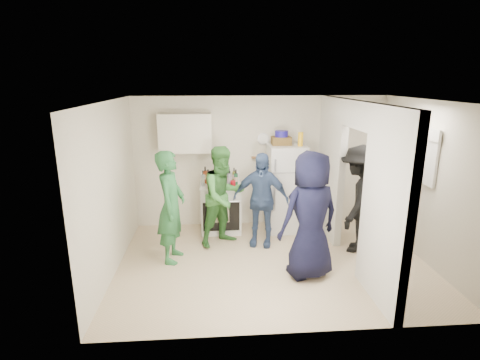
# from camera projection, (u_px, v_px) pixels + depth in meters

# --- Properties ---
(floor) EXTENTS (4.80, 4.80, 0.00)m
(floor) POSITION_uv_depth(u_px,v_px,m) (273.00, 262.00, 5.90)
(floor) COLOR beige
(floor) RESTS_ON ground
(wall_back) EXTENTS (4.80, 0.00, 4.80)m
(wall_back) POSITION_uv_depth(u_px,v_px,m) (260.00, 162.00, 7.21)
(wall_back) COLOR silver
(wall_back) RESTS_ON floor
(wall_front) EXTENTS (4.80, 0.00, 4.80)m
(wall_front) POSITION_uv_depth(u_px,v_px,m) (301.00, 231.00, 3.94)
(wall_front) COLOR silver
(wall_front) RESTS_ON floor
(wall_left) EXTENTS (0.00, 3.40, 3.40)m
(wall_left) POSITION_uv_depth(u_px,v_px,m) (110.00, 190.00, 5.40)
(wall_left) COLOR silver
(wall_left) RESTS_ON floor
(wall_right) EXTENTS (0.00, 3.40, 3.40)m
(wall_right) POSITION_uv_depth(u_px,v_px,m) (429.00, 183.00, 5.75)
(wall_right) COLOR silver
(wall_right) RESTS_ON floor
(ceiling) EXTENTS (4.80, 4.80, 0.00)m
(ceiling) POSITION_uv_depth(u_px,v_px,m) (277.00, 101.00, 5.25)
(ceiling) COLOR white
(ceiling) RESTS_ON wall_back
(partition_pier_back) EXTENTS (0.12, 1.20, 2.50)m
(partition_pier_back) POSITION_uv_depth(u_px,v_px,m) (331.00, 168.00, 6.72)
(partition_pier_back) COLOR silver
(partition_pier_back) RESTS_ON floor
(partition_pier_front) EXTENTS (0.12, 1.20, 2.50)m
(partition_pier_front) POSITION_uv_depth(u_px,v_px,m) (386.00, 209.00, 4.60)
(partition_pier_front) COLOR silver
(partition_pier_front) RESTS_ON floor
(partition_header) EXTENTS (0.12, 1.00, 0.40)m
(partition_header) POSITION_uv_depth(u_px,v_px,m) (359.00, 115.00, 5.39)
(partition_header) COLOR silver
(partition_header) RESTS_ON partition_pier_back
(stove) EXTENTS (0.76, 0.64, 0.91)m
(stove) POSITION_uv_depth(u_px,v_px,m) (221.00, 208.00, 7.05)
(stove) COLOR white
(stove) RESTS_ON floor
(upper_cabinet) EXTENTS (0.95, 0.34, 0.70)m
(upper_cabinet) POSITION_uv_depth(u_px,v_px,m) (185.00, 133.00, 6.78)
(upper_cabinet) COLOR silver
(upper_cabinet) RESTS_ON wall_back
(fridge) EXTENTS (0.67, 0.65, 1.63)m
(fridge) POSITION_uv_depth(u_px,v_px,m) (286.00, 188.00, 7.01)
(fridge) COLOR silver
(fridge) RESTS_ON floor
(wicker_basket) EXTENTS (0.35, 0.25, 0.15)m
(wicker_basket) POSITION_uv_depth(u_px,v_px,m) (281.00, 141.00, 6.82)
(wicker_basket) COLOR brown
(wicker_basket) RESTS_ON fridge
(blue_bowl) EXTENTS (0.24, 0.24, 0.11)m
(blue_bowl) POSITION_uv_depth(u_px,v_px,m) (281.00, 134.00, 6.78)
(blue_bowl) COLOR navy
(blue_bowl) RESTS_ON wicker_basket
(yellow_cup_stack_top) EXTENTS (0.09, 0.09, 0.25)m
(yellow_cup_stack_top) POSITION_uv_depth(u_px,v_px,m) (301.00, 139.00, 6.68)
(yellow_cup_stack_top) COLOR yellow
(yellow_cup_stack_top) RESTS_ON fridge
(wall_clock) EXTENTS (0.22, 0.02, 0.22)m
(wall_clock) POSITION_uv_depth(u_px,v_px,m) (263.00, 139.00, 7.08)
(wall_clock) COLOR white
(wall_clock) RESTS_ON wall_back
(spice_shelf) EXTENTS (0.35, 0.08, 0.03)m
(spice_shelf) POSITION_uv_depth(u_px,v_px,m) (261.00, 157.00, 7.14)
(spice_shelf) COLOR olive
(spice_shelf) RESTS_ON wall_back
(nook_window) EXTENTS (0.03, 0.70, 0.80)m
(nook_window) POSITION_uv_depth(u_px,v_px,m) (424.00, 155.00, 5.84)
(nook_window) COLOR black
(nook_window) RESTS_ON wall_right
(nook_window_frame) EXTENTS (0.04, 0.76, 0.86)m
(nook_window_frame) POSITION_uv_depth(u_px,v_px,m) (423.00, 155.00, 5.83)
(nook_window_frame) COLOR white
(nook_window_frame) RESTS_ON wall_right
(nook_valance) EXTENTS (0.04, 0.82, 0.18)m
(nook_valance) POSITION_uv_depth(u_px,v_px,m) (424.00, 133.00, 5.74)
(nook_valance) COLOR white
(nook_valance) RESTS_ON wall_right
(yellow_cup_stack_stove) EXTENTS (0.09, 0.09, 0.25)m
(yellow_cup_stack_stove) POSITION_uv_depth(u_px,v_px,m) (214.00, 181.00, 6.67)
(yellow_cup_stack_stove) COLOR #ECA313
(yellow_cup_stack_stove) RESTS_ON stove
(red_cup) EXTENTS (0.09, 0.09, 0.12)m
(red_cup) POSITION_uv_depth(u_px,v_px,m) (233.00, 184.00, 6.73)
(red_cup) COLOR #B10B18
(red_cup) RESTS_ON stove
(person_green_left) EXTENTS (0.52, 0.71, 1.77)m
(person_green_left) POSITION_uv_depth(u_px,v_px,m) (171.00, 207.00, 5.79)
(person_green_left) COLOR #2D723E
(person_green_left) RESTS_ON floor
(person_green_center) EXTENTS (1.06, 1.01, 1.73)m
(person_green_center) POSITION_uv_depth(u_px,v_px,m) (224.00, 196.00, 6.38)
(person_green_center) COLOR #40843A
(person_green_center) RESTS_ON floor
(person_denim) EXTENTS (1.03, 0.64, 1.63)m
(person_denim) POSITION_uv_depth(u_px,v_px,m) (261.00, 200.00, 6.36)
(person_denim) COLOR #344971
(person_denim) RESTS_ON floor
(person_navy) EXTENTS (1.05, 0.85, 1.86)m
(person_navy) POSITION_uv_depth(u_px,v_px,m) (310.00, 216.00, 5.29)
(person_navy) COLOR black
(person_navy) RESTS_ON floor
(person_nook) EXTENTS (1.18, 1.33, 1.79)m
(person_nook) POSITION_uv_depth(u_px,v_px,m) (358.00, 199.00, 6.12)
(person_nook) COLOR black
(person_nook) RESTS_ON floor
(bottle_a) EXTENTS (0.08, 0.08, 0.31)m
(bottle_a) POSITION_uv_depth(u_px,v_px,m) (205.00, 175.00, 6.98)
(bottle_a) COLOR maroon
(bottle_a) RESTS_ON stove
(bottle_b) EXTENTS (0.07, 0.07, 0.26)m
(bottle_b) POSITION_uv_depth(u_px,v_px,m) (210.00, 179.00, 6.82)
(bottle_b) COLOR #21511B
(bottle_b) RESTS_ON stove
(bottle_c) EXTENTS (0.07, 0.07, 0.32)m
(bottle_c) POSITION_uv_depth(u_px,v_px,m) (215.00, 174.00, 7.02)
(bottle_c) COLOR silver
(bottle_c) RESTS_ON stove
(bottle_d) EXTENTS (0.06, 0.06, 0.29)m
(bottle_d) POSITION_uv_depth(u_px,v_px,m) (221.00, 178.00, 6.84)
(bottle_d) COLOR #561E0F
(bottle_d) RESTS_ON stove
(bottle_e) EXTENTS (0.07, 0.07, 0.32)m
(bottle_e) POSITION_uv_depth(u_px,v_px,m) (225.00, 174.00, 7.07)
(bottle_e) COLOR gray
(bottle_e) RESTS_ON stove
(bottle_f) EXTENTS (0.06, 0.06, 0.33)m
(bottle_f) POSITION_uv_depth(u_px,v_px,m) (229.00, 176.00, 6.90)
(bottle_f) COLOR #123220
(bottle_f) RESTS_ON stove
(bottle_g) EXTENTS (0.06, 0.06, 0.27)m
(bottle_g) POSITION_uv_depth(u_px,v_px,m) (234.00, 175.00, 7.05)
(bottle_g) COLOR olive
(bottle_g) RESTS_ON stove
(bottle_h) EXTENTS (0.06, 0.06, 0.29)m
(bottle_h) POSITION_uv_depth(u_px,v_px,m) (203.00, 178.00, 6.77)
(bottle_h) COLOR #A7AFB3
(bottle_h) RESTS_ON stove
(bottle_i) EXTENTS (0.06, 0.06, 0.25)m
(bottle_i) POSITION_uv_depth(u_px,v_px,m) (223.00, 177.00, 6.98)
(bottle_i) COLOR #52150E
(bottle_i) RESTS_ON stove
(bottle_j) EXTENTS (0.07, 0.07, 0.30)m
(bottle_j) POSITION_uv_depth(u_px,v_px,m) (236.00, 178.00, 6.82)
(bottle_j) COLOR #1B4F2E
(bottle_j) RESTS_ON stove
(bottle_k) EXTENTS (0.08, 0.08, 0.28)m
(bottle_k) POSITION_uv_depth(u_px,v_px,m) (208.00, 177.00, 6.92)
(bottle_k) COLOR #9B6323
(bottle_k) RESTS_ON stove
(bottle_l) EXTENTS (0.07, 0.07, 0.31)m
(bottle_l) POSITION_uv_depth(u_px,v_px,m) (229.00, 178.00, 6.78)
(bottle_l) COLOR #9596A4
(bottle_l) RESTS_ON stove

